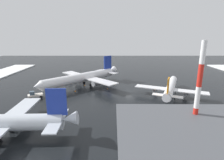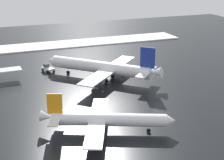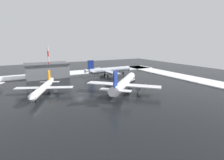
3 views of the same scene
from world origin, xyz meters
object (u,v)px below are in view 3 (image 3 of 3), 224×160
(airplane_foreground_jet, at_px, (109,70))
(traffic_cone_wingtip_side, at_px, (124,91))
(traffic_cone_near_nose, at_px, (100,92))
(airplane_far_rear, at_px, (124,83))
(ground_crew_beside_wing, at_px, (144,87))
(traffic_cone_mid_line, at_px, (120,87))
(ground_crew_mid_apron, at_px, (138,90))
(airplane_distant_tail, at_px, (43,88))
(cargo_hangar, at_px, (47,70))
(ground_crew_by_nose_gear, at_px, (146,85))
(pushback_tug, at_px, (131,79))
(antenna_mast, at_px, (49,62))

(airplane_foreground_jet, xyz_separation_m, traffic_cone_wingtip_side, (12.28, 38.20, -3.14))
(traffic_cone_near_nose, bearing_deg, airplane_far_rear, 160.40)
(traffic_cone_wingtip_side, bearing_deg, ground_crew_beside_wing, -178.56)
(airplane_foreground_jet, distance_m, traffic_cone_mid_line, 32.13)
(ground_crew_mid_apron, distance_m, traffic_cone_near_nose, 16.36)
(airplane_distant_tail, bearing_deg, traffic_cone_near_nose, 94.96)
(cargo_hangar, bearing_deg, traffic_cone_near_nose, 108.97)
(cargo_hangar, xyz_separation_m, traffic_cone_mid_line, (-26.83, 41.52, -4.17))
(ground_crew_by_nose_gear, bearing_deg, ground_crew_beside_wing, -143.50)
(airplane_distant_tail, relative_size, ground_crew_by_nose_gear, 15.87)
(cargo_hangar, distance_m, traffic_cone_near_nose, 47.35)
(ground_crew_by_nose_gear, xyz_separation_m, traffic_cone_near_nose, (23.34, -2.04, -0.70))
(pushback_tug, relative_size, ground_crew_mid_apron, 2.98)
(traffic_cone_mid_line, bearing_deg, airplane_far_rear, 75.60)
(ground_crew_mid_apron, relative_size, traffic_cone_near_nose, 3.11)
(ground_crew_by_nose_gear, relative_size, cargo_hangar, 0.07)
(pushback_tug, xyz_separation_m, ground_crew_mid_apron, (9.67, 18.90, -0.31))
(ground_crew_by_nose_gear, height_order, cargo_hangar, cargo_hangar)
(pushback_tug, bearing_deg, ground_crew_mid_apron, -143.36)
(traffic_cone_mid_line, bearing_deg, antenna_mast, -55.40)
(airplane_foreground_jet, bearing_deg, ground_crew_mid_apron, -102.41)
(antenna_mast, xyz_separation_m, cargo_hangar, (0.76, -3.72, -5.32))
(ground_crew_mid_apron, xyz_separation_m, traffic_cone_near_nose, (14.05, -8.36, -0.70))
(traffic_cone_near_nose, relative_size, traffic_cone_mid_line, 1.00)
(ground_crew_by_nose_gear, xyz_separation_m, traffic_cone_wingtip_side, (13.86, 2.54, -0.70))
(cargo_hangar, bearing_deg, pushback_tug, 138.99)
(airplane_distant_tail, bearing_deg, airplane_foreground_jet, 144.21)
(traffic_cone_near_nose, bearing_deg, ground_crew_beside_wing, 168.25)
(airplane_far_rear, relative_size, ground_crew_by_nose_gear, 17.52)
(pushback_tug, distance_m, traffic_cone_wingtip_side, 20.78)
(pushback_tug, xyz_separation_m, traffic_cone_mid_line, (11.84, 7.32, -1.01))
(ground_crew_by_nose_gear, height_order, traffic_cone_near_nose, ground_crew_by_nose_gear)
(pushback_tug, height_order, ground_crew_mid_apron, pushback_tug)
(antenna_mast, bearing_deg, traffic_cone_wingtip_side, 117.45)
(airplane_distant_tail, height_order, pushback_tug, airplane_distant_tail)
(airplane_foreground_jet, xyz_separation_m, cargo_hangar, (36.73, -11.12, 1.03))
(ground_crew_by_nose_gear, distance_m, traffic_cone_mid_line, 12.64)
(ground_crew_beside_wing, height_order, ground_crew_by_nose_gear, same)
(ground_crew_beside_wing, distance_m, traffic_cone_wingtip_side, 11.22)
(ground_crew_beside_wing, bearing_deg, traffic_cone_near_nose, 55.51)
(airplane_foreground_jet, distance_m, traffic_cone_near_nose, 40.17)
(airplane_far_rear, xyz_separation_m, pushback_tug, (-13.59, -14.13, -2.47))
(airplane_far_rear, bearing_deg, traffic_cone_wingtip_side, -167.78)
(airplane_far_rear, relative_size, pushback_tug, 5.88)
(airplane_distant_tail, distance_m, traffic_cone_mid_line, 34.23)
(airplane_far_rear, xyz_separation_m, antenna_mast, (24.32, -44.61, 6.01))
(cargo_hangar, bearing_deg, ground_crew_by_nose_gear, 129.79)
(traffic_cone_mid_line, bearing_deg, ground_crew_mid_apron, 100.65)
(ground_crew_by_nose_gear, height_order, traffic_cone_mid_line, ground_crew_by_nose_gear)
(cargo_hangar, relative_size, traffic_cone_near_nose, 45.68)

